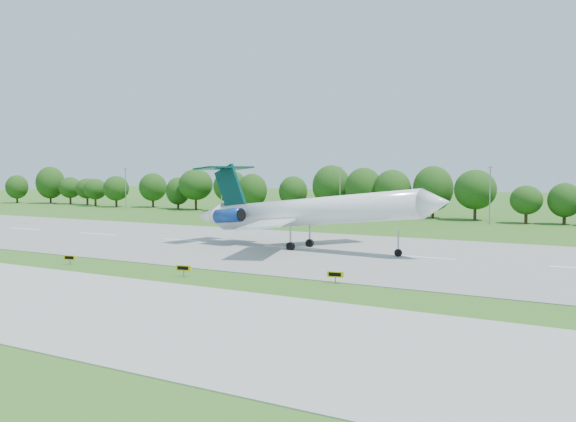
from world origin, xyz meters
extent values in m
plane|color=#275616|center=(0.00, 0.00, 0.00)|extent=(600.00, 600.00, 0.00)
cube|color=gray|center=(0.00, 25.00, 0.04)|extent=(400.00, 45.00, 0.08)
cube|color=#ADADA8|center=(0.00, -18.00, 0.04)|extent=(400.00, 23.00, 0.08)
cylinder|color=#382314|center=(-140.00, 92.00, 1.80)|extent=(0.70, 0.70, 3.60)
sphere|color=#15380E|center=(-140.00, 92.00, 6.20)|extent=(8.40, 8.40, 8.40)
cylinder|color=#382314|center=(-100.00, 92.00, 1.80)|extent=(0.70, 0.70, 3.60)
sphere|color=#15380E|center=(-100.00, 92.00, 6.20)|extent=(8.40, 8.40, 8.40)
cylinder|color=#382314|center=(-60.00, 92.00, 1.80)|extent=(0.70, 0.70, 3.60)
sphere|color=#15380E|center=(-60.00, 92.00, 6.20)|extent=(8.40, 8.40, 8.40)
cylinder|color=#382314|center=(-20.00, 92.00, 1.80)|extent=(0.70, 0.70, 3.60)
sphere|color=#15380E|center=(-20.00, 92.00, 6.20)|extent=(8.40, 8.40, 8.40)
cylinder|color=#382314|center=(20.00, 92.00, 1.80)|extent=(0.70, 0.70, 3.60)
sphere|color=#15380E|center=(20.00, 92.00, 6.20)|extent=(8.40, 8.40, 8.40)
cylinder|color=gray|center=(-90.00, 82.00, 6.00)|extent=(0.24, 0.24, 12.00)
cube|color=gray|center=(-90.00, 82.00, 12.10)|extent=(0.90, 0.25, 0.18)
cylinder|color=gray|center=(-55.00, 82.00, 6.00)|extent=(0.24, 0.24, 12.00)
cube|color=gray|center=(-55.00, 82.00, 12.10)|extent=(0.90, 0.25, 0.18)
cylinder|color=gray|center=(-20.00, 82.00, 6.00)|extent=(0.24, 0.24, 12.00)
cube|color=gray|center=(-20.00, 82.00, 12.10)|extent=(0.90, 0.25, 0.18)
cylinder|color=gray|center=(15.00, 82.00, 6.00)|extent=(0.24, 0.24, 12.00)
cube|color=gray|center=(15.00, 82.00, 12.10)|extent=(0.90, 0.25, 0.18)
cylinder|color=white|center=(3.83, 25.00, 5.52)|extent=(33.85, 6.75, 7.11)
cone|color=white|center=(22.26, 23.42, 7.31)|extent=(4.24, 4.22, 4.23)
cone|color=white|center=(-15.48, 26.65, 4.09)|extent=(6.01, 4.37, 4.40)
cube|color=white|center=(1.17, 17.40, 4.21)|extent=(10.21, 15.52, 0.82)
cube|color=white|center=(2.50, 32.94, 4.21)|extent=(12.05, 15.33, 0.82)
cube|color=#04302E|center=(-11.71, 26.33, 8.64)|extent=(6.17, 1.08, 7.64)
cube|color=#04302E|center=(-12.82, 26.43, 11.76)|extent=(4.46, 10.85, 0.59)
cylinder|color=navy|center=(-9.74, 23.25, 4.56)|extent=(5.02, 2.52, 2.56)
cylinder|color=navy|center=(-9.24, 29.03, 4.56)|extent=(5.02, 2.52, 2.56)
cylinder|color=gray|center=(17.15, 23.86, 2.09)|extent=(0.22, 0.22, 2.97)
cylinder|color=black|center=(17.15, 23.86, 0.60)|extent=(1.03, 0.42, 1.00)
cylinder|color=gray|center=(1.40, 22.75, 2.09)|extent=(0.27, 0.27, 2.97)
cylinder|color=black|center=(1.40, 22.75, 0.60)|extent=(1.26, 0.60, 1.23)
cylinder|color=gray|center=(1.82, 27.63, 2.09)|extent=(0.27, 0.27, 2.97)
cylinder|color=black|center=(1.82, 27.63, 0.60)|extent=(1.26, 0.60, 1.23)
cube|color=gray|center=(-14.40, -2.77, 0.36)|extent=(0.13, 0.13, 0.72)
cube|color=yellow|center=(-14.40, -2.77, 0.87)|extent=(1.63, 0.59, 0.56)
cube|color=black|center=(-14.37, -2.88, 0.87)|extent=(1.19, 0.33, 0.36)
cube|color=gray|center=(3.04, -2.46, 0.38)|extent=(0.13, 0.13, 0.77)
cube|color=yellow|center=(3.04, -2.46, 0.93)|extent=(1.76, 0.56, 0.60)
cube|color=black|center=(3.06, -2.58, 0.93)|extent=(1.29, 0.30, 0.38)
cube|color=gray|center=(18.84, 2.20, 0.37)|extent=(0.13, 0.13, 0.75)
cube|color=yellow|center=(18.84, 2.20, 0.91)|extent=(1.72, 0.51, 0.59)
cube|color=black|center=(18.86, 2.09, 0.91)|extent=(1.26, 0.26, 0.37)
imported|color=silver|center=(-54.01, 84.45, 0.54)|extent=(3.45, 2.23, 1.07)
imported|color=silver|center=(-20.78, 83.73, 0.66)|extent=(3.95, 1.78, 1.32)
camera|label=1|loc=(47.52, -55.13, 11.29)|focal=40.00mm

